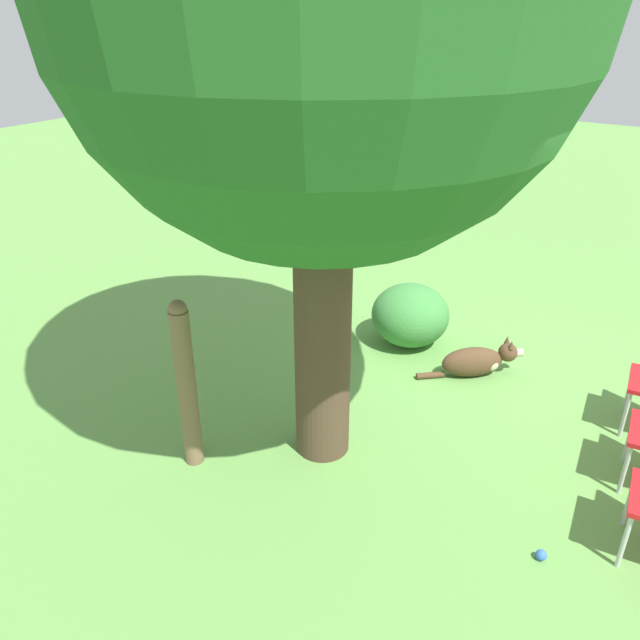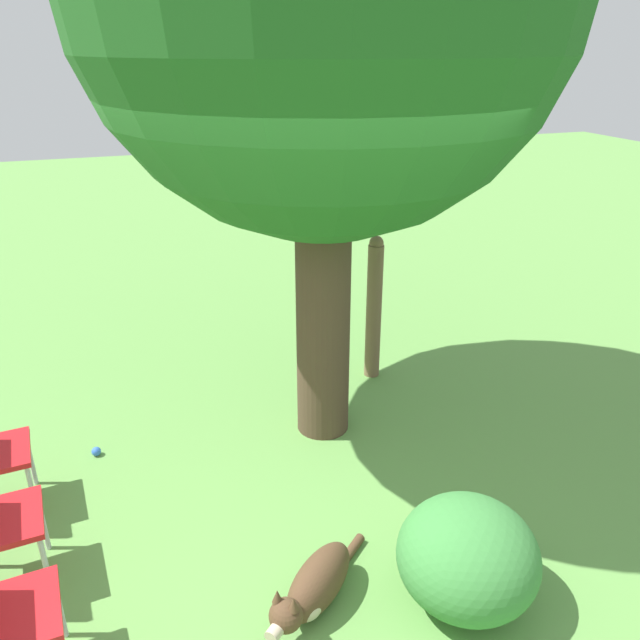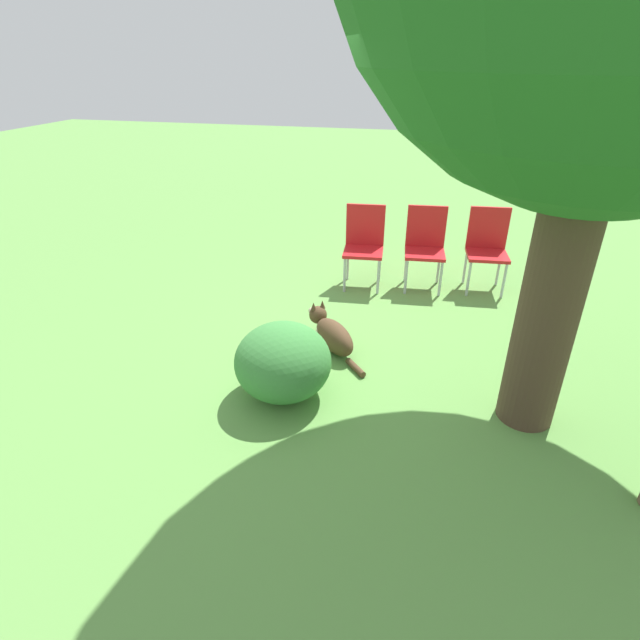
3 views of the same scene
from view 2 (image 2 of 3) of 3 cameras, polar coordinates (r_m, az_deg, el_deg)
The scene contains 5 objects.
ground_plane at distance 4.17m, azimuth -3.20°, elevation -18.06°, with size 30.00×30.00×0.00m, color #609947.
dog at distance 3.61m, azimuth -0.55°, elevation -23.23°, with size 0.78×0.69×0.35m.
fence_post at distance 5.50m, azimuth 4.95°, elevation 1.13°, with size 0.14×0.14×1.32m.
tennis_ball at distance 4.99m, azimuth -19.78°, elevation -11.24°, with size 0.07×0.07×0.07m.
low_shrub at distance 3.62m, azimuth 13.33°, elevation -20.28°, with size 0.76×0.76×0.61m.
Camera 2 is at (-0.80, -2.99, 2.80)m, focal length 35.00 mm.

